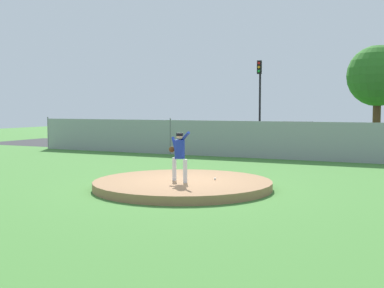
{
  "coord_description": "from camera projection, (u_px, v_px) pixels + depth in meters",
  "views": [
    {
      "loc": [
        6.91,
        -13.84,
        2.56
      ],
      "look_at": [
        -0.37,
        1.47,
        1.31
      ],
      "focal_mm": 46.22,
      "sensor_mm": 36.0,
      "label": 1
    }
  ],
  "objects": [
    {
      "name": "traffic_light_near",
      "position": [
        260.0,
        88.0,
        33.61
      ],
      "size": [
        0.28,
        0.46,
        5.73
      ],
      "color": "black",
      "rests_on": "ground_plane"
    },
    {
      "name": "parked_car_burgundy",
      "position": [
        293.0,
        138.0,
        28.36
      ],
      "size": [
        1.96,
        4.33,
        1.74
      ],
      "color": "maroon",
      "rests_on": "ground_plane"
    },
    {
      "name": "pitcher_youth",
      "position": [
        179.0,
        152.0,
        15.3
      ],
      "size": [
        0.81,
        0.44,
        1.58
      ],
      "color": "silver",
      "rests_on": "pitchers_mound"
    },
    {
      "name": "ground_plane",
      "position": [
        246.0,
        168.0,
        21.02
      ],
      "size": [
        80.0,
        80.0,
        0.0
      ],
      "primitive_type": "plane",
      "color": "#427A33"
    },
    {
      "name": "baseball",
      "position": [
        215.0,
        179.0,
        15.7
      ],
      "size": [
        0.07,
        0.07,
        0.07
      ],
      "primitive_type": "sphere",
      "color": "white",
      "rests_on": "pitchers_mound"
    },
    {
      "name": "parked_car_teal",
      "position": [
        145.0,
        135.0,
        32.44
      ],
      "size": [
        1.89,
        4.32,
        1.66
      ],
      "color": "#146066",
      "rests_on": "ground_plane"
    },
    {
      "name": "chainlink_fence",
      "position": [
        272.0,
        140.0,
        24.55
      ],
      "size": [
        28.76,
        0.07,
        1.98
      ],
      "color": "gray",
      "rests_on": "ground_plane"
    },
    {
      "name": "parked_car_navy",
      "position": [
        349.0,
        140.0,
        26.91
      ],
      "size": [
        2.08,
        4.89,
        1.7
      ],
      "color": "#161E4C",
      "rests_on": "ground_plane"
    },
    {
      "name": "parked_car_silver",
      "position": [
        188.0,
        135.0,
        31.22
      ],
      "size": [
        1.94,
        4.12,
        1.7
      ],
      "color": "#B7BABF",
      "rests_on": "ground_plane"
    },
    {
      "name": "pitchers_mound",
      "position": [
        183.0,
        185.0,
        15.61
      ],
      "size": [
        5.64,
        5.64,
        0.26
      ],
      "primitive_type": "cylinder",
      "color": "#99704C",
      "rests_on": "ground_plane"
    },
    {
      "name": "asphalt_strip",
      "position": [
        294.0,
        152.0,
        28.68
      ],
      "size": [
        44.0,
        7.0,
        0.01
      ],
      "primitive_type": "cube",
      "color": "#2B2B2D",
      "rests_on": "ground_plane"
    },
    {
      "name": "tree_leaning_west",
      "position": [
        378.0,
        76.0,
        33.69
      ],
      "size": [
        4.16,
        4.16,
        6.8
      ],
      "color": "#4C331E",
      "rests_on": "ground_plane"
    }
  ]
}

